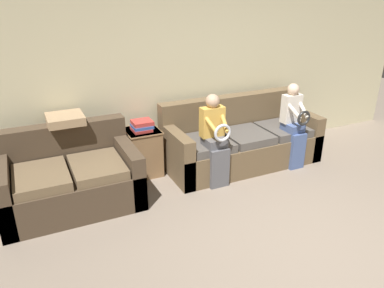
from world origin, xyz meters
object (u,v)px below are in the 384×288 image
(book_stack, at_px, (142,126))
(throw_pillow, at_px, (65,119))
(side_shelf, at_px, (143,152))
(child_right_seated, at_px, (294,122))
(couch_side, at_px, (70,180))
(couch_main, at_px, (240,142))
(child_left_seated, at_px, (215,137))

(book_stack, bearing_deg, throw_pillow, -178.40)
(side_shelf, bearing_deg, child_right_seated, -17.60)
(couch_side, relative_size, side_shelf, 2.40)
(child_right_seated, height_order, side_shelf, child_right_seated)
(couch_main, bearing_deg, book_stack, 169.71)
(child_right_seated, relative_size, book_stack, 4.32)
(child_left_seated, bearing_deg, throw_pillow, 160.48)
(couch_main, height_order, book_stack, couch_main)
(throw_pillow, bearing_deg, couch_main, -5.50)
(couch_side, distance_m, book_stack, 1.15)
(child_right_seated, bearing_deg, couch_side, 175.14)
(child_right_seated, bearing_deg, couch_main, 148.72)
(child_right_seated, bearing_deg, side_shelf, 162.40)
(couch_side, relative_size, child_right_seated, 1.30)
(book_stack, bearing_deg, couch_main, -10.29)
(child_left_seated, distance_m, child_right_seated, 1.25)
(couch_main, distance_m, couch_side, 2.40)
(couch_main, relative_size, throw_pillow, 5.27)
(book_stack, xyz_separation_m, throw_pillow, (-0.95, -0.03, 0.24))
(couch_main, xyz_separation_m, child_left_seated, (-0.62, -0.38, 0.32))
(child_left_seated, bearing_deg, child_right_seated, 0.01)
(throw_pillow, bearing_deg, book_stack, 1.60)
(book_stack, bearing_deg, side_shelf, 79.05)
(side_shelf, bearing_deg, throw_pillow, -178.07)
(couch_side, xyz_separation_m, book_stack, (1.02, 0.37, 0.39))
(couch_side, relative_size, throw_pillow, 3.66)
(couch_side, relative_size, child_left_seated, 1.30)
(book_stack, bearing_deg, child_left_seated, -39.80)
(couch_side, height_order, side_shelf, couch_side)
(child_left_seated, relative_size, throw_pillow, 2.80)
(couch_main, distance_m, throw_pillow, 2.42)
(child_right_seated, relative_size, side_shelf, 1.84)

